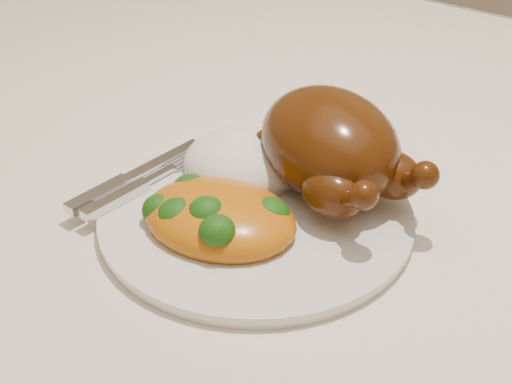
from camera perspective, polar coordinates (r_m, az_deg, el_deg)
The scene contains 7 objects.
dining_table at distance 0.77m, azimuth 12.86°, elevation -6.09°, with size 1.60×0.90×0.76m.
tablecloth at distance 0.72m, azimuth 13.57°, elevation -1.60°, with size 1.73×1.03×0.18m.
dinner_plate at distance 0.64m, azimuth -0.00°, elevation -1.95°, with size 0.28×0.28×0.01m, color white.
roast_chicken at distance 0.64m, azimuth 6.07°, elevation 3.66°, with size 0.20×0.17×0.10m.
rice_mound at distance 0.68m, azimuth -1.04°, elevation 2.28°, with size 0.15×0.14×0.06m.
mac_and_cheese at distance 0.61m, azimuth -2.80°, elevation -2.10°, with size 0.16×0.13×0.05m.
cutlery at distance 0.67m, azimuth -10.37°, elevation 0.48°, with size 0.04×0.17×0.01m.
Camera 1 is at (0.22, -0.56, 1.14)m, focal length 50.00 mm.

